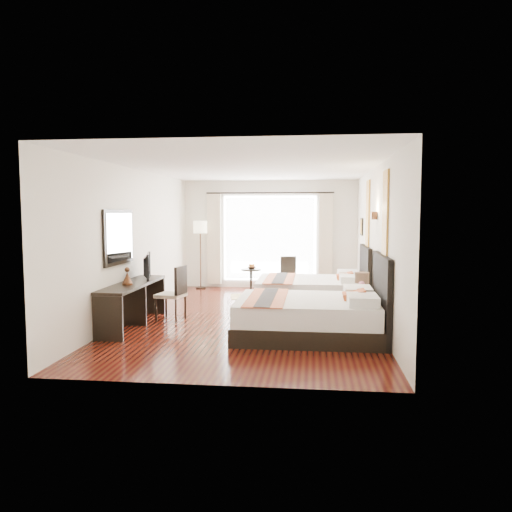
# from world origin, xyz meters

# --- Properties ---
(floor) EXTENTS (4.50, 7.50, 0.01)m
(floor) POSITION_xyz_m (0.00, 0.00, -0.01)
(floor) COLOR #340A09
(floor) RESTS_ON ground
(ceiling) EXTENTS (4.50, 7.50, 0.02)m
(ceiling) POSITION_xyz_m (0.00, 0.00, 2.79)
(ceiling) COLOR white
(ceiling) RESTS_ON wall_headboard
(wall_headboard) EXTENTS (0.01, 7.50, 2.80)m
(wall_headboard) POSITION_xyz_m (2.25, 0.00, 1.40)
(wall_headboard) COLOR silver
(wall_headboard) RESTS_ON floor
(wall_desk) EXTENTS (0.01, 7.50, 2.80)m
(wall_desk) POSITION_xyz_m (-2.25, 0.00, 1.40)
(wall_desk) COLOR silver
(wall_desk) RESTS_ON floor
(wall_window) EXTENTS (4.50, 0.01, 2.80)m
(wall_window) POSITION_xyz_m (0.00, 3.75, 1.40)
(wall_window) COLOR silver
(wall_window) RESTS_ON floor
(wall_entry) EXTENTS (4.50, 0.01, 2.80)m
(wall_entry) POSITION_xyz_m (0.00, -3.75, 1.40)
(wall_entry) COLOR silver
(wall_entry) RESTS_ON floor
(window_glass) EXTENTS (2.40, 0.02, 2.20)m
(window_glass) POSITION_xyz_m (0.00, 3.73, 1.30)
(window_glass) COLOR white
(window_glass) RESTS_ON wall_window
(sheer_curtain) EXTENTS (2.30, 0.02, 2.10)m
(sheer_curtain) POSITION_xyz_m (0.00, 3.67, 1.30)
(sheer_curtain) COLOR white
(sheer_curtain) RESTS_ON wall_window
(drape_left) EXTENTS (0.35, 0.14, 2.35)m
(drape_left) POSITION_xyz_m (-1.45, 3.63, 1.28)
(drape_left) COLOR #C3B397
(drape_left) RESTS_ON floor
(drape_right) EXTENTS (0.35, 0.14, 2.35)m
(drape_right) POSITION_xyz_m (1.45, 3.63, 1.28)
(drape_right) COLOR #C3B397
(drape_right) RESTS_ON floor
(art_panel_near) EXTENTS (0.03, 0.50, 1.35)m
(art_panel_near) POSITION_xyz_m (2.23, -1.33, 1.95)
(art_panel_near) COLOR maroon
(art_panel_near) RESTS_ON wall_headboard
(art_panel_far) EXTENTS (0.03, 0.50, 1.35)m
(art_panel_far) POSITION_xyz_m (2.23, 1.17, 1.95)
(art_panel_far) COLOR maroon
(art_panel_far) RESTS_ON wall_headboard
(wall_sconce) EXTENTS (0.10, 0.14, 0.14)m
(wall_sconce) POSITION_xyz_m (2.19, -0.23, 1.92)
(wall_sconce) COLOR #442818
(wall_sconce) RESTS_ON wall_headboard
(mirror_frame) EXTENTS (0.04, 1.25, 0.95)m
(mirror_frame) POSITION_xyz_m (-2.22, -0.93, 1.55)
(mirror_frame) COLOR black
(mirror_frame) RESTS_ON wall_desk
(mirror_glass) EXTENTS (0.01, 1.12, 0.82)m
(mirror_glass) POSITION_xyz_m (-2.19, -0.93, 1.55)
(mirror_glass) COLOR white
(mirror_glass) RESTS_ON mirror_frame
(bed_near) EXTENTS (2.33, 1.82, 1.32)m
(bed_near) POSITION_xyz_m (1.14, -1.33, 0.34)
(bed_near) COLOR black
(bed_near) RESTS_ON floor
(bed_far) EXTENTS (2.28, 1.77, 1.29)m
(bed_far) POSITION_xyz_m (1.17, 1.17, 0.33)
(bed_far) COLOR black
(bed_far) RESTS_ON floor
(nightstand) EXTENTS (0.45, 0.56, 0.54)m
(nightstand) POSITION_xyz_m (2.00, -0.23, 0.27)
(nightstand) COLOR black
(nightstand) RESTS_ON floor
(table_lamp) EXTENTS (0.25, 0.25, 0.40)m
(table_lamp) POSITION_xyz_m (2.01, -0.18, 0.77)
(table_lamp) COLOR black
(table_lamp) RESTS_ON nightstand
(vase) EXTENTS (0.15, 0.15, 0.12)m
(vase) POSITION_xyz_m (1.98, -0.40, 0.56)
(vase) COLOR black
(vase) RESTS_ON nightstand
(console_desk) EXTENTS (0.50, 2.20, 0.76)m
(console_desk) POSITION_xyz_m (-1.99, -0.93, 0.38)
(console_desk) COLOR black
(console_desk) RESTS_ON floor
(television) EXTENTS (0.34, 0.82, 0.47)m
(television) POSITION_xyz_m (-1.97, -0.38, 0.99)
(television) COLOR black
(television) RESTS_ON console_desk
(bronze_figurine) EXTENTS (0.23, 0.23, 0.26)m
(bronze_figurine) POSITION_xyz_m (-1.99, -1.16, 0.89)
(bronze_figurine) COLOR #442818
(bronze_figurine) RESTS_ON console_desk
(desk_chair) EXTENTS (0.54, 0.54, 1.00)m
(desk_chair) POSITION_xyz_m (-1.43, -0.43, 0.31)
(desk_chair) COLOR tan
(desk_chair) RESTS_ON floor
(floor_lamp) EXTENTS (0.35, 0.35, 1.75)m
(floor_lamp) POSITION_xyz_m (-1.78, 3.45, 1.49)
(floor_lamp) COLOR black
(floor_lamp) RESTS_ON floor
(side_table) EXTENTS (0.50, 0.50, 0.58)m
(side_table) POSITION_xyz_m (-0.40, 2.99, 0.29)
(side_table) COLOR black
(side_table) RESTS_ON floor
(fruit_bowl) EXTENTS (0.27, 0.27, 0.05)m
(fruit_bowl) POSITION_xyz_m (-0.38, 2.99, 0.61)
(fruit_bowl) COLOR #443018
(fruit_bowl) RESTS_ON side_table
(window_chair) EXTENTS (0.48, 0.48, 0.89)m
(window_chair) POSITION_xyz_m (0.55, 2.93, 0.27)
(window_chair) COLOR tan
(window_chair) RESTS_ON floor
(jute_rug) EXTENTS (1.31, 1.02, 0.01)m
(jute_rug) POSITION_xyz_m (-0.20, 2.32, 0.01)
(jute_rug) COLOR tan
(jute_rug) RESTS_ON floor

